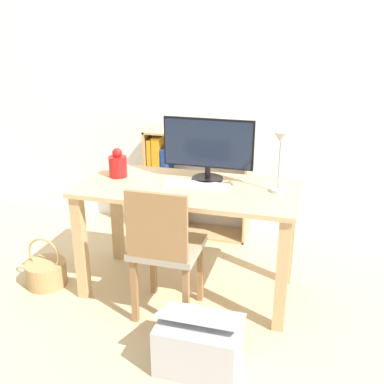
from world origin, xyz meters
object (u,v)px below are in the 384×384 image
at_px(basket, 46,272).
at_px(storage_box, 199,343).
at_px(bookshelf, 178,187).
at_px(keyboard, 196,185).
at_px(chair, 164,247).
at_px(vase, 118,165).
at_px(desk_lamp, 280,156).
at_px(monitor, 208,146).

distance_m(basket, storage_box, 1.33).
bearing_deg(storage_box, bookshelf, 111.04).
xyz_separation_m(keyboard, chair, (-0.10, -0.35, -0.28)).
distance_m(keyboard, vase, 0.57).
height_order(desk_lamp, basket, desk_lamp).
relative_size(monitor, vase, 3.02).
xyz_separation_m(keyboard, bookshelf, (-0.40, 0.87, -0.36)).
height_order(desk_lamp, storage_box, desk_lamp).
xyz_separation_m(chair, storage_box, (0.31, -0.37, -0.34)).
relative_size(chair, basket, 2.43).
distance_m(bookshelf, basket, 1.30).
bearing_deg(keyboard, storage_box, -73.60).
xyz_separation_m(desk_lamp, storage_box, (-0.29, -0.71, -0.85)).
bearing_deg(vase, monitor, 9.43).
relative_size(monitor, basket, 1.67).
distance_m(monitor, keyboard, 0.27).
bearing_deg(vase, keyboard, -4.85).
bearing_deg(keyboard, desk_lamp, -1.07).
distance_m(vase, bookshelf, 0.94).
bearing_deg(basket, desk_lamp, 8.26).
height_order(monitor, desk_lamp, monitor).
bearing_deg(basket, bookshelf, 60.37).
xyz_separation_m(monitor, chair, (-0.14, -0.49, -0.50)).
height_order(chair, basket, chair).
relative_size(keyboard, bookshelf, 0.46).
relative_size(desk_lamp, chair, 0.46).
distance_m(keyboard, desk_lamp, 0.56).
distance_m(monitor, basket, 1.43).
distance_m(bookshelf, storage_box, 1.72).
bearing_deg(chair, bookshelf, 103.33).
bearing_deg(bookshelf, storage_box, -68.96).
distance_m(keyboard, storage_box, 0.97).
height_order(monitor, storage_box, monitor).
bearing_deg(chair, keyboard, 73.38).
xyz_separation_m(desk_lamp, bookshelf, (-0.91, 0.88, -0.59)).
bearing_deg(desk_lamp, chair, -150.86).
xyz_separation_m(basket, storage_box, (1.24, -0.49, 0.05)).
bearing_deg(monitor, keyboard, -104.16).
xyz_separation_m(monitor, basket, (-1.06, -0.38, -0.89)).
bearing_deg(storage_box, vase, 135.14).
bearing_deg(vase, storage_box, -44.86).
bearing_deg(chair, desk_lamp, 28.71).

